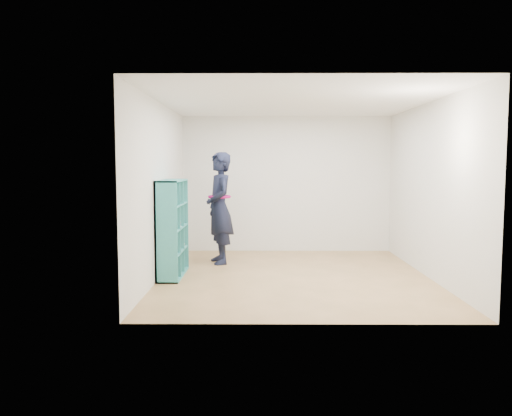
{
  "coord_description": "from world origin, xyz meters",
  "views": [
    {
      "loc": [
        -0.52,
        -7.38,
        1.68
      ],
      "look_at": [
        -0.58,
        0.3,
        1.01
      ],
      "focal_mm": 35.0,
      "sensor_mm": 36.0,
      "label": 1
    }
  ],
  "objects": [
    {
      "name": "wall_back",
      "position": [
        0.0,
        2.25,
        1.3
      ],
      "size": [
        4.0,
        0.02,
        2.6
      ],
      "primitive_type": "cube",
      "color": "silver",
      "rests_on": "floor"
    },
    {
      "name": "floor",
      "position": [
        0.0,
        0.0,
        0.0
      ],
      "size": [
        4.5,
        4.5,
        0.0
      ],
      "primitive_type": "plane",
      "color": "olive",
      "rests_on": "ground"
    },
    {
      "name": "ceiling",
      "position": [
        0.0,
        0.0,
        2.6
      ],
      "size": [
        4.5,
        4.5,
        0.0
      ],
      "primitive_type": "plane",
      "color": "white",
      "rests_on": "wall_back"
    },
    {
      "name": "wall_left",
      "position": [
        -2.0,
        0.0,
        1.3
      ],
      "size": [
        0.02,
        4.5,
        2.6
      ],
      "primitive_type": "cube",
      "color": "silver",
      "rests_on": "floor"
    },
    {
      "name": "smartphone",
      "position": [
        -1.38,
        1.06,
        1.07
      ],
      "size": [
        0.06,
        0.1,
        0.14
      ],
      "rotation": [
        0.33,
        0.0,
        0.52
      ],
      "color": "silver",
      "rests_on": "person"
    },
    {
      "name": "wall_front",
      "position": [
        0.0,
        -2.25,
        1.3
      ],
      "size": [
        4.0,
        0.02,
        2.6
      ],
      "primitive_type": "cube",
      "color": "silver",
      "rests_on": "floor"
    },
    {
      "name": "wall_right",
      "position": [
        2.0,
        0.0,
        1.3
      ],
      "size": [
        0.02,
        4.5,
        2.6
      ],
      "primitive_type": "cube",
      "color": "silver",
      "rests_on": "floor"
    },
    {
      "name": "bookshelf",
      "position": [
        -1.86,
        0.05,
        0.71
      ],
      "size": [
        0.32,
        1.09,
        1.45
      ],
      "color": "teal",
      "rests_on": "floor"
    },
    {
      "name": "person",
      "position": [
        -1.2,
        1.03,
        0.95
      ],
      "size": [
        0.65,
        0.8,
        1.89
      ],
      "rotation": [
        0.0,
        0.0,
        -1.25
      ],
      "color": "black",
      "rests_on": "floor"
    }
  ]
}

